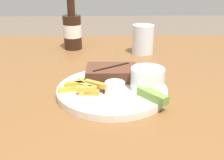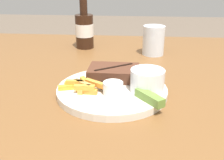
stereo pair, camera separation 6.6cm
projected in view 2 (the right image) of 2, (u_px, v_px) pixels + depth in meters
dining_table at (112, 117)px, 0.70m from camera, size 1.37×1.28×0.77m
dinner_plate at (112, 90)px, 0.67m from camera, size 0.28×0.28×0.02m
steak_portion at (113, 73)px, 0.72m from camera, size 0.14×0.09×0.03m
fries_pile at (84, 85)px, 0.65m from camera, size 0.13×0.09×0.02m
coleslaw_cup at (147, 79)px, 0.64m from camera, size 0.08×0.08×0.05m
dipping_sauce_cup at (113, 88)px, 0.62m from camera, size 0.05×0.05×0.03m
pickle_spear at (150, 97)px, 0.59m from camera, size 0.07×0.08×0.02m
fork_utensil at (85, 92)px, 0.64m from camera, size 0.12×0.07×0.00m
knife_utensil at (103, 82)px, 0.69m from camera, size 0.06×0.16×0.01m
beer_bottle at (84, 29)px, 1.04m from camera, size 0.07×0.07×0.21m
drinking_glass at (153, 40)px, 0.96m from camera, size 0.08×0.08×0.11m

